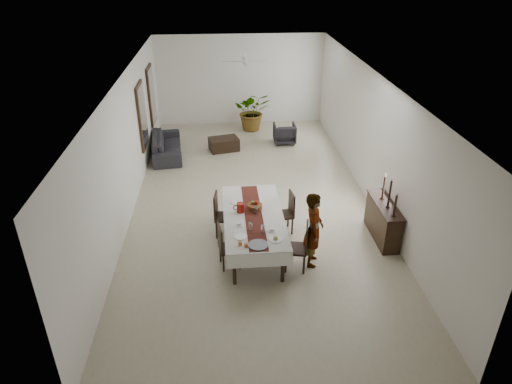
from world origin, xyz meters
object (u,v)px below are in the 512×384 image
at_px(woman, 314,230).
at_px(sideboard_body, 383,221).
at_px(dining_table_top, 253,217).
at_px(sofa, 167,145).
at_px(red_pitcher, 240,208).

distance_m(woman, sideboard_body, 1.96).
bearing_deg(woman, sideboard_body, -53.28).
height_order(dining_table_top, sideboard_body, sideboard_body).
height_order(dining_table_top, sofa, dining_table_top).
distance_m(red_pitcher, sofa, 5.55).
height_order(dining_table_top, woman, woman).
distance_m(red_pitcher, woman, 1.65).
distance_m(woman, sofa, 6.90).
xyz_separation_m(sideboard_body, sofa, (-5.25, 5.11, -0.10)).
height_order(dining_table_top, red_pitcher, red_pitcher).
bearing_deg(woman, dining_table_top, 72.65).
bearing_deg(woman, red_pitcher, 72.41).
bearing_deg(red_pitcher, woman, -29.45).
height_order(red_pitcher, sofa, red_pitcher).
relative_size(red_pitcher, woman, 0.13).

